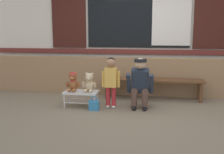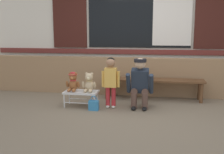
{
  "view_description": "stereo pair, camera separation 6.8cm",
  "coord_description": "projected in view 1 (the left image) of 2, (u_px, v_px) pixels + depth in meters",
  "views": [
    {
      "loc": [
        0.41,
        -4.6,
        1.43
      ],
      "look_at": [
        -0.41,
        0.51,
        0.55
      ],
      "focal_mm": 43.11,
      "sensor_mm": 36.0,
      "label": 1
    },
    {
      "loc": [
        0.48,
        -4.59,
        1.43
      ],
      "look_at": [
        -0.41,
        0.51,
        0.55
      ],
      "focal_mm": 43.11,
      "sensor_mm": 36.0,
      "label": 2
    }
  ],
  "objects": [
    {
      "name": "ground_plane",
      "position": [
        130.0,
        113.0,
        4.78
      ],
      "size": [
        60.0,
        60.0,
        0.0
      ],
      "primitive_type": "plane",
      "color": "#756651"
    },
    {
      "name": "brick_low_wall",
      "position": [
        136.0,
        76.0,
        6.1
      ],
      "size": [
        7.63,
        0.25,
        0.85
      ],
      "primitive_type": "cube",
      "color": "#997551",
      "rests_on": "ground"
    },
    {
      "name": "shop_facade",
      "position": [
        139.0,
        12.0,
        6.35
      ],
      "size": [
        7.79,
        0.26,
        3.77
      ],
      "color": "silver",
      "rests_on": "ground"
    },
    {
      "name": "wooden_bench_long",
      "position": [
        153.0,
        82.0,
        5.69
      ],
      "size": [
        2.1,
        0.4,
        0.44
      ],
      "color": "brown",
      "rests_on": "ground"
    },
    {
      "name": "small_display_bench",
      "position": [
        81.0,
        93.0,
        5.14
      ],
      "size": [
        0.64,
        0.36,
        0.3
      ],
      "color": "silver",
      "rests_on": "ground"
    },
    {
      "name": "teddy_bear_with_hat",
      "position": [
        73.0,
        82.0,
        5.13
      ],
      "size": [
        0.28,
        0.27,
        0.36
      ],
      "color": "#93562D",
      "rests_on": "small_display_bench"
    },
    {
      "name": "teddy_bear_plain",
      "position": [
        89.0,
        83.0,
        5.09
      ],
      "size": [
        0.28,
        0.26,
        0.36
      ],
      "color": "#CCB289",
      "rests_on": "small_display_bench"
    },
    {
      "name": "child_standing",
      "position": [
        111.0,
        77.0,
        5.01
      ],
      "size": [
        0.35,
        0.18,
        0.96
      ],
      "color": "#B7282D",
      "rests_on": "ground"
    },
    {
      "name": "adult_crouching",
      "position": [
        141.0,
        83.0,
        5.03
      ],
      "size": [
        0.5,
        0.49,
        0.95
      ],
      "color": "brown",
      "rests_on": "ground"
    },
    {
      "name": "handbag_on_ground",
      "position": [
        94.0,
        105.0,
        4.92
      ],
      "size": [
        0.18,
        0.11,
        0.27
      ],
      "color": "teal",
      "rests_on": "ground"
    }
  ]
}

